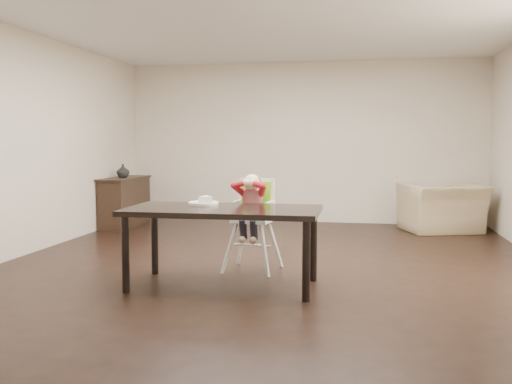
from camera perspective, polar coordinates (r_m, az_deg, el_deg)
ground at (r=6.38m, az=1.40°, el=-7.32°), size 7.00×7.00×0.00m
room_walls at (r=6.24m, az=1.44°, el=9.54°), size 6.02×7.02×2.71m
dining_table at (r=5.36m, az=-3.31°, el=-2.43°), size 1.80×0.90×0.75m
high_chair at (r=6.04m, az=-0.28°, el=-1.06°), size 0.48×0.48×1.03m
plate at (r=5.61m, az=-5.20°, el=-0.98°), size 0.36×0.36×0.09m
armchair at (r=9.07m, az=18.16°, el=-0.74°), size 1.29×1.04×0.97m
sideboard at (r=9.47m, az=-12.98°, el=-0.93°), size 0.44×1.26×0.79m
vase at (r=9.38m, az=-13.16°, el=2.05°), size 0.27×0.27×0.21m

